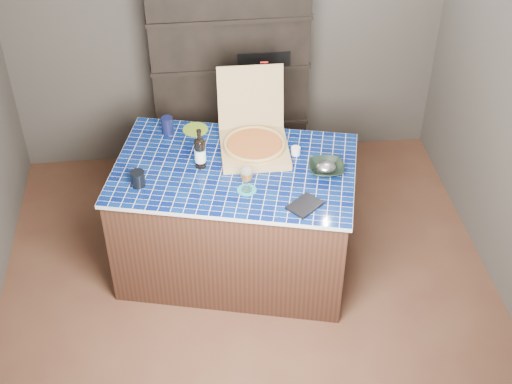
{
  "coord_description": "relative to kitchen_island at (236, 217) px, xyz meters",
  "views": [
    {
      "loc": [
        -0.34,
        -3.43,
        3.73
      ],
      "look_at": [
        0.04,
        0.0,
        0.93
      ],
      "focal_mm": 50.0,
      "sensor_mm": 36.0,
      "label": 1
    }
  ],
  "objects": [
    {
      "name": "bowl",
      "position": [
        0.6,
        -0.11,
        0.47
      ],
      "size": [
        0.25,
        0.25,
        0.06
      ],
      "primitive_type": "imported",
      "rotation": [
        0.0,
        0.0,
        -0.07
      ],
      "color": "black",
      "rests_on": "kitchen_island"
    },
    {
      "name": "white_jar",
      "position": [
        0.43,
        0.11,
        0.46
      ],
      "size": [
        0.06,
        0.06,
        0.05
      ],
      "primitive_type": "cylinder",
      "color": "white",
      "rests_on": "kitchen_island"
    },
    {
      "name": "pizza_box",
      "position": [
        0.15,
        0.18,
        0.51
      ],
      "size": [
        0.46,
        0.56,
        0.5
      ],
      "rotation": [
        0.0,
        0.0,
        -0.01
      ],
      "color": "tan",
      "rests_on": "kitchen_island"
    },
    {
      "name": "foil_contents",
      "position": [
        0.6,
        -0.11,
        0.48
      ],
      "size": [
        0.13,
        0.11,
        0.06
      ],
      "primitive_type": "ellipsoid",
      "color": "#A8A6B1",
      "rests_on": "bowl"
    },
    {
      "name": "shelving_unit",
      "position": [
        0.07,
        1.19,
        0.46
      ],
      "size": [
        1.2,
        0.41,
        1.8
      ],
      "color": "black",
      "rests_on": "floor"
    },
    {
      "name": "navy_cup",
      "position": [
        -0.43,
        0.46,
        0.5
      ],
      "size": [
        0.08,
        0.08,
        0.13
      ],
      "primitive_type": "cylinder",
      "color": "black",
      "rests_on": "kitchen_island"
    },
    {
      "name": "green_trivet",
      "position": [
        -0.24,
        0.48,
        0.44
      ],
      "size": [
        0.18,
        0.18,
        0.01
      ],
      "primitive_type": "cylinder",
      "color": "olive",
      "rests_on": "kitchen_island"
    },
    {
      "name": "kitchen_island",
      "position": [
        0.0,
        0.0,
        0.0
      ],
      "size": [
        1.8,
        1.38,
        0.88
      ],
      "rotation": [
        0.0,
        0.0,
        -0.25
      ],
      "color": "#43241A",
      "rests_on": "floor"
    },
    {
      "name": "tumbler",
      "position": [
        -0.63,
        -0.12,
        0.49
      ],
      "size": [
        0.09,
        0.09,
        0.1
      ],
      "primitive_type": "cylinder",
      "color": "black",
      "rests_on": "kitchen_island"
    },
    {
      "name": "wine_glass",
      "position": [
        0.06,
        -0.25,
        0.57
      ],
      "size": [
        0.08,
        0.08,
        0.18
      ],
      "color": "white",
      "rests_on": "teal_trivet"
    },
    {
      "name": "mead_bottle",
      "position": [
        -0.22,
        0.04,
        0.55
      ],
      "size": [
        0.08,
        0.08,
        0.29
      ],
      "color": "black",
      "rests_on": "kitchen_island"
    },
    {
      "name": "dvd_case",
      "position": [
        0.4,
        -0.45,
        0.45
      ],
      "size": [
        0.25,
        0.25,
        0.02
      ],
      "primitive_type": "cube",
      "rotation": [
        0.0,
        0.0,
        -0.87
      ],
      "color": "black",
      "rests_on": "kitchen_island"
    },
    {
      "name": "room",
      "position": [
        0.07,
        -0.34,
        0.81
      ],
      "size": [
        3.5,
        3.5,
        3.5
      ],
      "color": "brown",
      "rests_on": "ground"
    },
    {
      "name": "teal_trivet",
      "position": [
        0.06,
        -0.25,
        0.44
      ],
      "size": [
        0.12,
        0.12,
        0.01
      ],
      "primitive_type": "cylinder",
      "color": "teal",
      "rests_on": "kitchen_island"
    }
  ]
}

